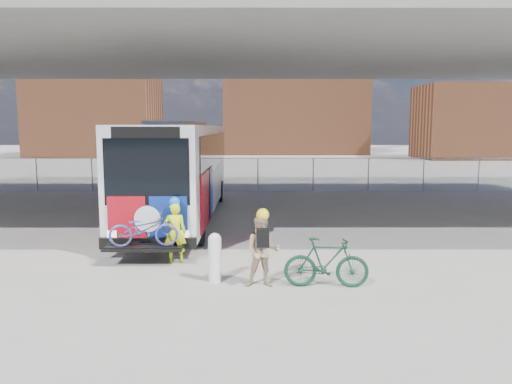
{
  "coord_description": "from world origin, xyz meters",
  "views": [
    {
      "loc": [
        0.82,
        -14.93,
        3.51
      ],
      "look_at": [
        0.86,
        -0.41,
        1.6
      ],
      "focal_mm": 35.0,
      "sensor_mm": 36.0,
      "label": 1
    }
  ],
  "objects_px": {
    "bus": "(181,164)",
    "bike_parked": "(326,263)",
    "bollard": "(215,256)",
    "cyclist_tan": "(263,250)",
    "cyclist_hivis": "(175,231)"
  },
  "relations": [
    {
      "from": "bike_parked",
      "to": "bus",
      "type": "bearing_deg",
      "value": 31.35
    },
    {
      "from": "cyclist_tan",
      "to": "bollard",
      "type": "bearing_deg",
      "value": 161.73
    },
    {
      "from": "cyclist_tan",
      "to": "bike_parked",
      "type": "distance_m",
      "value": 1.42
    },
    {
      "from": "bus",
      "to": "cyclist_tan",
      "type": "bearing_deg",
      "value": -70.23
    },
    {
      "from": "bus",
      "to": "bollard",
      "type": "height_order",
      "value": "bus"
    },
    {
      "from": "bollard",
      "to": "cyclist_tan",
      "type": "relative_size",
      "value": 0.64
    },
    {
      "from": "bollard",
      "to": "bike_parked",
      "type": "height_order",
      "value": "bollard"
    },
    {
      "from": "bus",
      "to": "bollard",
      "type": "xyz_separation_m",
      "value": [
        1.91,
        -7.95,
        -1.51
      ]
    },
    {
      "from": "bike_parked",
      "to": "bollard",
      "type": "bearing_deg",
      "value": 84.15
    },
    {
      "from": "bollard",
      "to": "cyclist_hivis",
      "type": "xyz_separation_m",
      "value": [
        -1.16,
        1.62,
        0.23
      ]
    },
    {
      "from": "cyclist_hivis",
      "to": "bike_parked",
      "type": "height_order",
      "value": "cyclist_hivis"
    },
    {
      "from": "bus",
      "to": "bollard",
      "type": "distance_m",
      "value": 8.31
    },
    {
      "from": "bollard",
      "to": "bike_parked",
      "type": "xyz_separation_m",
      "value": [
        2.47,
        -0.41,
        -0.05
      ]
    },
    {
      "from": "cyclist_hivis",
      "to": "cyclist_tan",
      "type": "relative_size",
      "value": 0.99
    },
    {
      "from": "bus",
      "to": "bike_parked",
      "type": "height_order",
      "value": "bus"
    }
  ]
}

